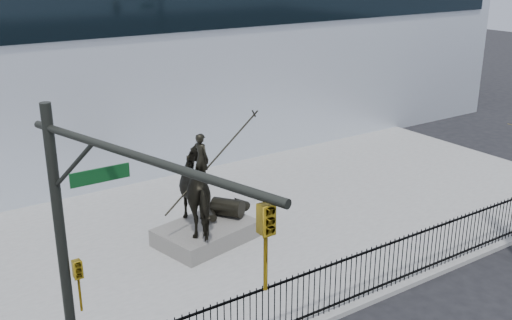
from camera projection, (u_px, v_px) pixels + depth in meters
plaza at (219, 235)px, 20.48m from camera, size 30.00×12.00×0.15m
building at (82, 55)px, 29.23m from camera, size 44.00×14.00×9.00m
picket_fence at (331, 287)px, 15.70m from camera, size 22.10×0.10×1.50m
statue_plinth at (206, 233)px, 19.77m from camera, size 3.44×2.70×0.58m
equestrian_statue at (206, 191)px, 19.33m from camera, size 3.86×2.81×3.34m
traffic_signal_left at (96, 290)px, 9.64m from camera, size 1.52×4.84×7.00m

